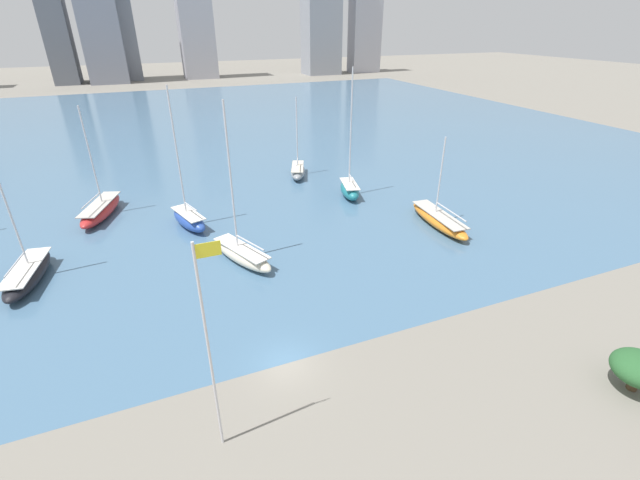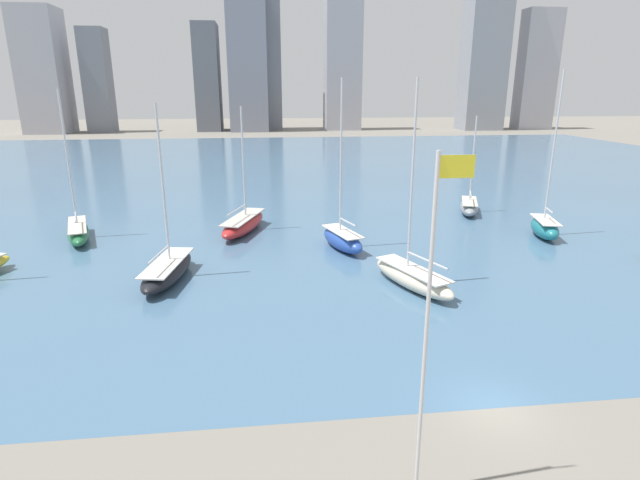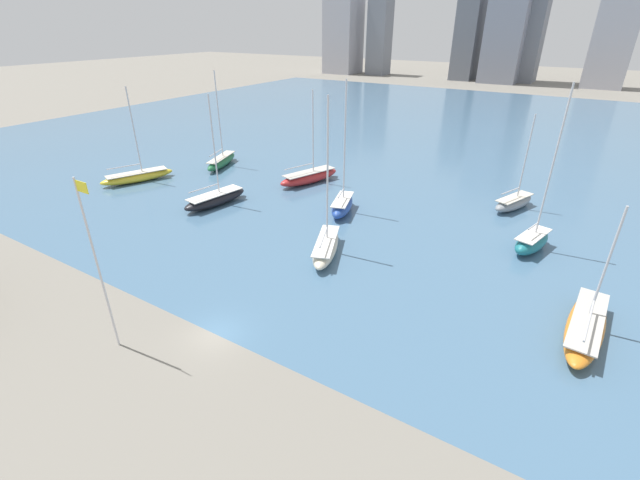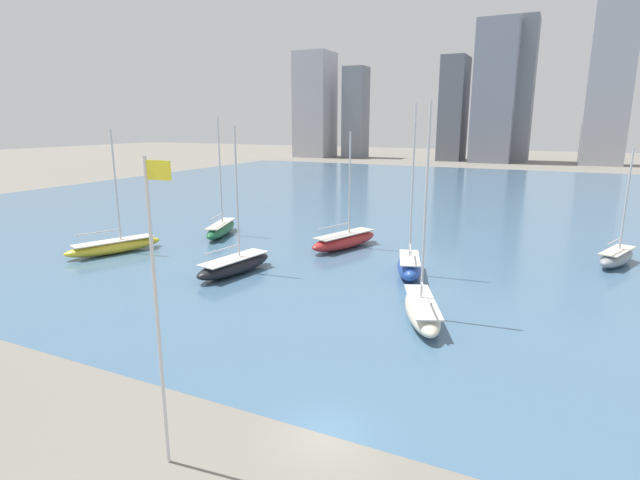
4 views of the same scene
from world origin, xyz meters
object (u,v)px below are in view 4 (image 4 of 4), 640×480
Objects in this scene: flag_pole at (158,308)px; sailboat_blue at (409,265)px; sailboat_red at (345,240)px; sailboat_cream at (422,309)px; sailboat_yellow at (114,246)px; sailboat_green at (221,228)px; sailboat_black at (235,265)px; sailboat_gray at (617,257)px.

sailboat_blue is at bearing 86.32° from flag_pole.
sailboat_cream is at bearing -33.46° from sailboat_red.
sailboat_yellow reaches higher than flag_pole.
sailboat_blue is 1.06× the size of sailboat_green.
sailboat_blue reaches higher than sailboat_red.
sailboat_green is at bearing 123.70° from flag_pole.
sailboat_green is 1.13× the size of sailboat_red.
sailboat_red is at bearing 105.35° from sailboat_cream.
sailboat_cream is (34.42, -4.25, 0.10)m from sailboat_yellow.
sailboat_black is 1.05× the size of sailboat_red.
sailboat_cream is (-13.65, -22.15, 0.02)m from sailboat_gray.
sailboat_black is 15.95m from sailboat_yellow.
sailboat_red is 0.84× the size of sailboat_cream.
sailboat_cream reaches higher than flag_pole.
sailboat_red is at bearing 52.81° from sailboat_yellow.
sailboat_blue reaches higher than sailboat_green.
sailboat_yellow is at bearing 140.69° from flag_pole.
sailboat_black is at bearing 119.24° from flag_pole.
sailboat_green reaches higher than flag_pole.
flag_pole is 37.72m from sailboat_yellow.
sailboat_blue reaches higher than sailboat_cream.
sailboat_cream reaches higher than sailboat_yellow.
sailboat_blue is 11.65m from sailboat_red.
sailboat_cream is (3.72, -9.96, -0.13)m from sailboat_blue.
sailboat_green reaches higher than sailboat_black.
sailboat_red is (16.22, 0.82, 0.00)m from sailboat_green.
flag_pole is at bearing -59.47° from sailboat_red.
sailboat_yellow is 0.87× the size of sailboat_cream.
sailboat_cream is at bearing 73.86° from flag_pole.
flag_pole is at bearing -51.69° from sailboat_black.
sailboat_black reaches higher than sailboat_gray.
sailboat_cream is (29.26, -16.12, -0.01)m from sailboat_green.
sailboat_blue is 1.01× the size of sailboat_cream.
sailboat_blue is 1.20× the size of sailboat_red.
sailboat_yellow is 1.15× the size of sailboat_gray.
flag_pole is 1.10× the size of sailboat_gray.
sailboat_blue is at bearing -32.22° from sailboat_green.
sailboat_black is (-12.88, 23.01, -5.90)m from flag_pole.
sailboat_yellow is at bearing 150.71° from sailboat_cream.
sailboat_cream reaches higher than sailboat_gray.
sailboat_cream reaches higher than sailboat_black.
sailboat_black is 0.93× the size of sailboat_green.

